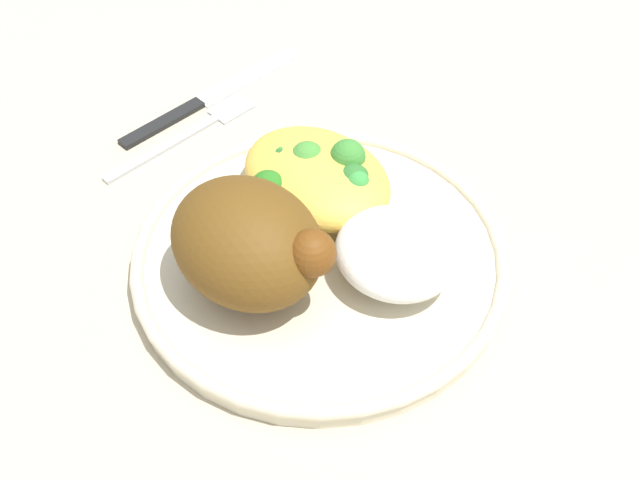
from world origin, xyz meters
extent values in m
plane|color=#C1B193|center=(0.00, 0.00, 0.00)|extent=(2.00, 2.00, 0.00)
cylinder|color=beige|center=(0.00, 0.00, 0.01)|extent=(0.25, 0.25, 0.01)
torus|color=beige|center=(0.00, 0.00, 0.01)|extent=(0.26, 0.26, 0.01)
ellipsoid|color=brown|center=(-0.01, -0.05, 0.05)|extent=(0.11, 0.09, 0.07)
sphere|color=brown|center=(0.03, -0.04, 0.07)|extent=(0.03, 0.03, 0.03)
ellipsoid|color=white|center=(0.05, 0.02, 0.04)|extent=(0.08, 0.08, 0.04)
ellipsoid|color=#EBBA45|center=(-0.04, 0.04, 0.04)|extent=(0.12, 0.09, 0.04)
sphere|color=green|center=(-0.01, 0.04, 0.05)|extent=(0.02, 0.02, 0.02)
sphere|color=#32732F|center=(-0.01, 0.05, 0.04)|extent=(0.02, 0.02, 0.02)
sphere|color=#499137|center=(-0.05, 0.04, 0.05)|extent=(0.03, 0.03, 0.03)
sphere|color=#348532|center=(-0.06, 0.03, 0.04)|extent=(0.02, 0.02, 0.02)
sphere|color=#3E8934|center=(-0.03, 0.05, 0.05)|extent=(0.03, 0.03, 0.03)
sphere|color=#2B6828|center=(-0.06, 0.03, 0.04)|extent=(0.02, 0.02, 0.02)
sphere|color=#2C7821|center=(-0.05, 0.00, 0.04)|extent=(0.03, 0.03, 0.03)
cube|color=#B2B2B7|center=(-0.18, 0.00, 0.00)|extent=(0.01, 0.11, 0.01)
cube|color=#B2B2B7|center=(-0.18, 0.07, 0.00)|extent=(0.02, 0.03, 0.00)
cube|color=black|center=(-0.20, 0.02, 0.00)|extent=(0.01, 0.08, 0.01)
cube|color=silver|center=(-0.20, 0.11, 0.00)|extent=(0.02, 0.11, 0.00)
camera|label=1|loc=(0.27, -0.27, 0.44)|focal=47.12mm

